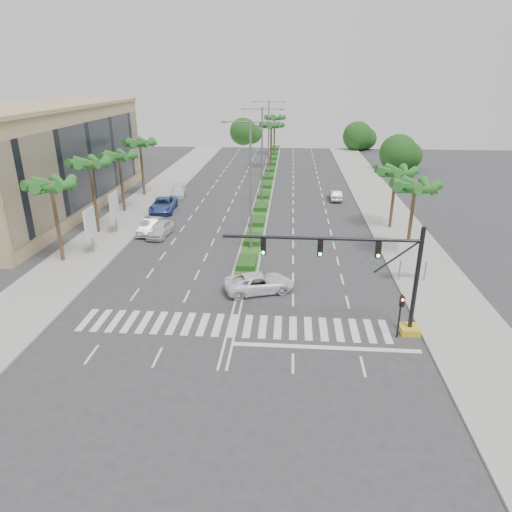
{
  "coord_description": "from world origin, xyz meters",
  "views": [
    {
      "loc": [
        3.56,
        -26.29,
        15.52
      ],
      "look_at": [
        1.16,
        5.11,
        3.0
      ],
      "focal_mm": 32.0,
      "sensor_mm": 36.0,
      "label": 1
    }
  ],
  "objects_px": {
    "car_parked_b": "(151,226)",
    "car_crossing": "(259,283)",
    "car_parked_c": "(163,205)",
    "car_right": "(335,195)",
    "car_parked_a": "(160,229)",
    "car_parked_d": "(178,191)"
  },
  "relations": [
    {
      "from": "car_parked_a",
      "to": "car_parked_b",
      "type": "height_order",
      "value": "car_parked_b"
    },
    {
      "from": "car_parked_c",
      "to": "car_crossing",
      "type": "relative_size",
      "value": 1.1
    },
    {
      "from": "car_parked_b",
      "to": "car_parked_d",
      "type": "height_order",
      "value": "car_parked_b"
    },
    {
      "from": "car_parked_b",
      "to": "car_parked_c",
      "type": "xyz_separation_m",
      "value": [
        -0.88,
        8.16,
        0.04
      ]
    },
    {
      "from": "car_parked_c",
      "to": "car_right",
      "type": "relative_size",
      "value": 1.43
    },
    {
      "from": "car_parked_b",
      "to": "car_right",
      "type": "distance_m",
      "value": 25.59
    },
    {
      "from": "car_crossing",
      "to": "car_parked_d",
      "type": "bearing_deg",
      "value": 6.05
    },
    {
      "from": "car_parked_b",
      "to": "car_parked_d",
      "type": "relative_size",
      "value": 1.01
    },
    {
      "from": "car_parked_b",
      "to": "car_crossing",
      "type": "height_order",
      "value": "car_parked_b"
    },
    {
      "from": "car_parked_b",
      "to": "car_crossing",
      "type": "relative_size",
      "value": 0.89
    },
    {
      "from": "car_parked_d",
      "to": "car_parked_a",
      "type": "bearing_deg",
      "value": -90.8
    },
    {
      "from": "car_parked_a",
      "to": "car_parked_d",
      "type": "distance_m",
      "value": 16.75
    },
    {
      "from": "car_parked_b",
      "to": "car_right",
      "type": "height_order",
      "value": "car_parked_b"
    },
    {
      "from": "car_parked_a",
      "to": "car_crossing",
      "type": "relative_size",
      "value": 0.85
    },
    {
      "from": "car_parked_b",
      "to": "car_right",
      "type": "xyz_separation_m",
      "value": [
        20.51,
        15.31,
        -0.1
      ]
    },
    {
      "from": "car_crossing",
      "to": "car_right",
      "type": "xyz_separation_m",
      "value": [
        8.2,
        28.4,
        -0.06
      ]
    },
    {
      "from": "car_parked_c",
      "to": "car_right",
      "type": "xyz_separation_m",
      "value": [
        21.39,
        7.15,
        -0.14
      ]
    },
    {
      "from": "car_parked_a",
      "to": "car_parked_c",
      "type": "height_order",
      "value": "car_parked_c"
    },
    {
      "from": "car_parked_c",
      "to": "car_crossing",
      "type": "distance_m",
      "value": 25.01
    },
    {
      "from": "car_crossing",
      "to": "car_parked_b",
      "type": "bearing_deg",
      "value": 24.7
    },
    {
      "from": "car_parked_a",
      "to": "car_right",
      "type": "xyz_separation_m",
      "value": [
        19.28,
        16.22,
        -0.09
      ]
    },
    {
      "from": "car_crossing",
      "to": "car_parked_a",
      "type": "bearing_deg",
      "value": 23.76
    }
  ]
}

